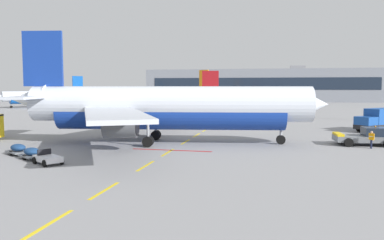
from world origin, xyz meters
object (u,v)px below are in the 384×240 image
(airliner_far_center, at_px, (161,102))
(ground_crew_worker, at_px, (371,138))
(airliner_mid_left, at_px, (180,95))
(baggage_train, at_px, (32,153))
(catering_truck, at_px, (378,119))
(airliner_foreground, at_px, (165,107))
(airliner_far_right, at_px, (45,97))
(pushback_tug, at_px, (366,137))

(airliner_far_center, height_order, ground_crew_worker, airliner_far_center)
(airliner_mid_left, distance_m, airliner_far_center, 39.34)
(baggage_train, bearing_deg, catering_truck, 39.94)
(airliner_foreground, height_order, ground_crew_worker, airliner_foreground)
(airliner_far_right, bearing_deg, airliner_mid_left, 19.79)
(airliner_foreground, height_order, airliner_far_right, airliner_foreground)
(airliner_far_right, xyz_separation_m, ground_crew_worker, (76.10, -60.92, -1.98))
(catering_truck, xyz_separation_m, baggage_train, (-33.95, -28.43, -1.12))
(airliner_far_center, relative_size, airliner_far_right, 1.12)
(pushback_tug, bearing_deg, catering_truck, 72.69)
(airliner_mid_left, height_order, airliner_far_right, airliner_mid_left)
(airliner_mid_left, bearing_deg, airliner_far_center, -81.35)
(pushback_tug, xyz_separation_m, airliner_mid_left, (-38.73, 72.16, 2.54))
(catering_truck, relative_size, ground_crew_worker, 3.88)
(airliner_far_center, height_order, catering_truck, airliner_far_center)
(catering_truck, bearing_deg, ground_crew_worker, -105.00)
(airliner_far_center, bearing_deg, pushback_tug, -45.40)
(pushback_tug, distance_m, airliner_far_right, 96.13)
(airliner_foreground, xyz_separation_m, airliner_far_center, (-11.65, 36.58, -0.96))
(airliner_foreground, relative_size, airliner_mid_left, 1.31)
(airliner_foreground, height_order, airliner_mid_left, airliner_foreground)
(airliner_foreground, distance_m, pushback_tug, 21.64)
(airliner_far_center, bearing_deg, baggage_train, -86.24)
(airliner_mid_left, relative_size, catering_truck, 3.94)
(pushback_tug, height_order, airliner_mid_left, airliner_mid_left)
(airliner_mid_left, relative_size, airliner_far_center, 1.01)
(pushback_tug, bearing_deg, airliner_foreground, -171.13)
(airliner_far_right, height_order, baggage_train, airliner_far_right)
(airliner_far_right, relative_size, ground_crew_worker, 13.49)
(airliner_mid_left, relative_size, airliner_far_right, 1.13)
(ground_crew_worker, bearing_deg, airliner_mid_left, 117.52)
(airliner_far_center, bearing_deg, ground_crew_worker, -47.22)
(airliner_foreground, relative_size, airliner_far_center, 1.32)
(airliner_foreground, distance_m, airliner_far_center, 38.40)
(pushback_tug, xyz_separation_m, baggage_train, (-29.66, -14.67, -0.38))
(airliner_mid_left, bearing_deg, ground_crew_worker, -62.48)
(ground_crew_worker, bearing_deg, baggage_train, -157.21)
(pushback_tug, height_order, baggage_train, pushback_tug)
(pushback_tug, bearing_deg, airliner_far_right, 142.34)
(airliner_foreground, xyz_separation_m, baggage_train, (-8.50, -11.36, -3.42))
(catering_truck, xyz_separation_m, ground_crew_worker, (-4.28, -15.96, -0.65))
(pushback_tug, bearing_deg, baggage_train, -153.69)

